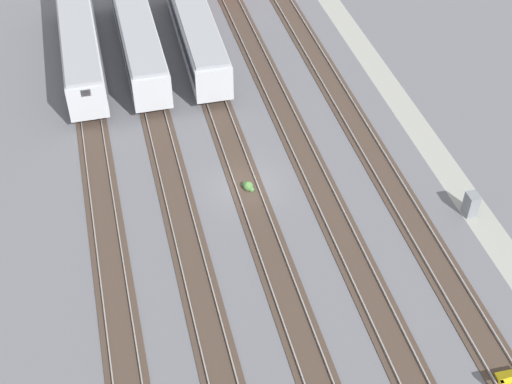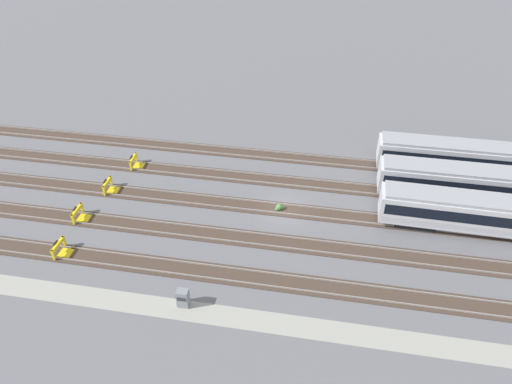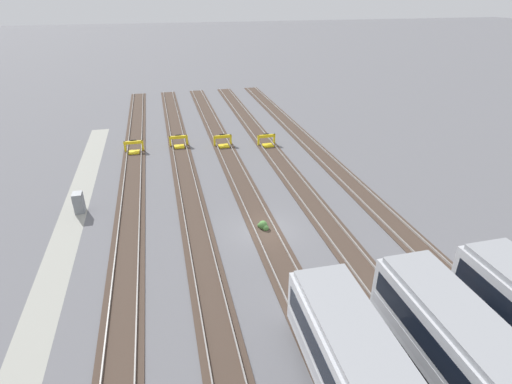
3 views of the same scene
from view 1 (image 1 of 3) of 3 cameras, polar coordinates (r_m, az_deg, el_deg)
The scene contains 12 objects.
ground_plane at distance 47.32m, azimuth -0.79°, elevation 0.49°, with size 400.00×400.00×0.00m, color slate.
service_walkway at distance 51.43m, azimuth 14.16°, elevation 2.99°, with size 54.00×2.00×0.01m, color #9E9E93.
rail_track_nearest at distance 49.76m, azimuth 9.79°, elevation 2.31°, with size 90.00×2.23×0.21m.
rail_track_near_inner at distance 48.32m, azimuth 4.63°, elevation 1.45°, with size 90.00×2.23×0.21m.
rail_track_middle at distance 47.29m, azimuth -0.79°, elevation 0.53°, with size 90.00×2.24×0.21m.
rail_track_far_inner at distance 46.72m, azimuth -6.40°, elevation -0.42°, with size 90.00×2.23×0.21m.
rail_track_farthest at distance 46.62m, azimuth -12.10°, elevation -1.39°, with size 90.00×2.23×0.21m.
subway_car_front_row_leftmost at distance 60.56m, azimuth -4.94°, elevation 13.03°, with size 18.05×3.16×3.70m.
subway_car_front_row_centre at distance 60.04m, azimuth -13.95°, elevation 11.62°, with size 18.00×2.84×3.70m.
subway_car_front_row_right_inner at distance 60.12m, azimuth -9.48°, elevation 12.36°, with size 18.01×2.90×3.70m.
electrical_cabinet at distance 46.85m, azimuth 16.83°, elevation -0.95°, with size 0.90×0.73×1.60m.
weed_clump at distance 46.93m, azimuth -0.65°, elevation 0.46°, with size 0.92×0.70×0.64m.
Camera 1 is at (-34.26, 8.05, 31.63)m, focal length 50.00 mm.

